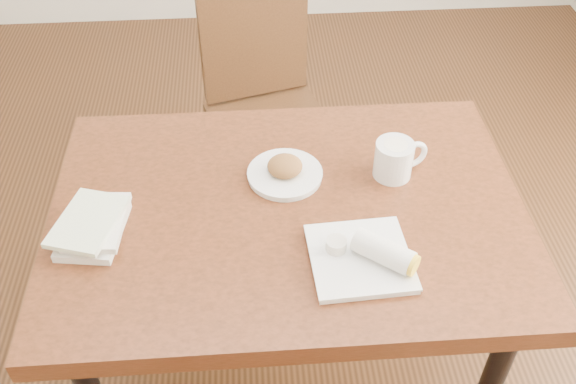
{
  "coord_description": "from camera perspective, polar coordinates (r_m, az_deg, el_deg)",
  "views": [
    {
      "loc": [
        -0.09,
        -1.2,
        1.91
      ],
      "look_at": [
        0.0,
        0.0,
        0.8
      ],
      "focal_mm": 40.0,
      "sensor_mm": 36.0,
      "label": 1
    }
  ],
  "objects": [
    {
      "name": "book_stack",
      "position": [
        1.66,
        -16.95,
        -2.85
      ],
      "size": [
        0.19,
        0.23,
        0.05
      ],
      "color": "white",
      "rests_on": "table"
    },
    {
      "name": "coffee_mug",
      "position": [
        1.76,
        9.52,
        2.96
      ],
      "size": [
        0.15,
        0.1,
        0.11
      ],
      "color": "white",
      "rests_on": "table"
    },
    {
      "name": "plate_burrito",
      "position": [
        1.53,
        7.08,
        -5.65
      ],
      "size": [
        0.26,
        0.25,
        0.08
      ],
      "color": "white",
      "rests_on": "table"
    },
    {
      "name": "plate_scone",
      "position": [
        1.74,
        -0.28,
        1.85
      ],
      "size": [
        0.21,
        0.21,
        0.07
      ],
      "color": "white",
      "rests_on": "table"
    },
    {
      "name": "table",
      "position": [
        1.73,
        0.0,
        -3.16
      ],
      "size": [
        1.24,
        0.87,
        0.75
      ],
      "color": "brown",
      "rests_on": "ground"
    },
    {
      "name": "chair_far",
      "position": [
        2.42,
        -2.11,
        8.39
      ],
      "size": [
        0.52,
        0.52,
        0.95
      ],
      "color": "#432813",
      "rests_on": "ground"
    },
    {
      "name": "ground",
      "position": [
        2.26,
        0.0,
        -15.12
      ],
      "size": [
        4.0,
        5.0,
        0.01
      ],
      "primitive_type": "cube",
      "color": "#472814",
      "rests_on": "ground"
    }
  ]
}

